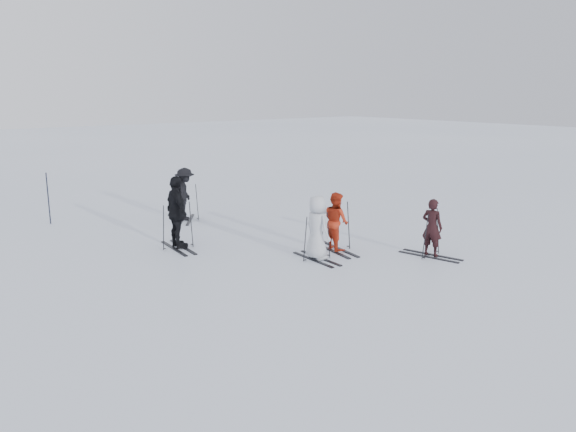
# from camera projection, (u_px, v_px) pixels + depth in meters

# --- Properties ---
(ground) EXTENTS (120.00, 120.00, 0.00)m
(ground) POSITION_uv_depth(u_px,v_px,m) (312.00, 260.00, 14.59)
(ground) COLOR silver
(ground) RESTS_ON ground
(skier_near_dark) EXTENTS (0.49, 0.63, 1.53)m
(skier_near_dark) POSITION_uv_depth(u_px,v_px,m) (432.00, 228.00, 14.76)
(skier_near_dark) COLOR black
(skier_near_dark) RESTS_ON ground
(skier_red) EXTENTS (0.72, 0.86, 1.59)m
(skier_red) POSITION_uv_depth(u_px,v_px,m) (336.00, 222.00, 15.33)
(skier_red) COLOR #B12B14
(skier_red) RESTS_ON ground
(skier_grey) EXTENTS (0.57, 0.84, 1.67)m
(skier_grey) POSITION_uv_depth(u_px,v_px,m) (317.00, 228.00, 14.47)
(skier_grey) COLOR silver
(skier_grey) RESTS_ON ground
(skier_uphill_left) EXTENTS (0.59, 1.21, 2.01)m
(skier_uphill_left) POSITION_uv_depth(u_px,v_px,m) (177.00, 213.00, 15.47)
(skier_uphill_left) COLOR black
(skier_uphill_left) RESTS_ON ground
(skier_uphill_far) EXTENTS (1.19, 1.31, 1.76)m
(skier_uphill_far) POSITION_uv_depth(u_px,v_px,m) (185.00, 195.00, 18.90)
(skier_uphill_far) COLOR black
(skier_uphill_far) RESTS_ON ground
(skis_near_dark) EXTENTS (1.92, 1.30, 1.28)m
(skis_near_dark) POSITION_uv_depth(u_px,v_px,m) (432.00, 233.00, 14.78)
(skis_near_dark) COLOR black
(skis_near_dark) RESTS_ON ground
(skis_red) EXTENTS (2.01, 1.29, 1.36)m
(skis_red) POSITION_uv_depth(u_px,v_px,m) (336.00, 226.00, 15.36)
(skis_red) COLOR black
(skis_red) RESTS_ON ground
(skis_grey) EXTENTS (1.75, 0.99, 1.25)m
(skis_grey) POSITION_uv_depth(u_px,v_px,m) (317.00, 236.00, 14.52)
(skis_grey) COLOR black
(skis_grey) RESTS_ON ground
(skis_uphill_left) EXTENTS (1.89, 1.11, 1.32)m
(skis_uphill_left) POSITION_uv_depth(u_px,v_px,m) (178.00, 225.00, 15.54)
(skis_uphill_left) COLOR black
(skis_uphill_left) RESTS_ON ground
(skis_uphill_far) EXTENTS (1.96, 1.76, 1.27)m
(skis_uphill_far) POSITION_uv_depth(u_px,v_px,m) (185.00, 202.00, 18.96)
(skis_uphill_far) COLOR black
(skis_uphill_far) RESTS_ON ground
(piste_marker) EXTENTS (0.04, 0.04, 1.71)m
(piste_marker) POSITION_uv_depth(u_px,v_px,m) (48.00, 198.00, 18.38)
(piste_marker) COLOR black
(piste_marker) RESTS_ON ground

